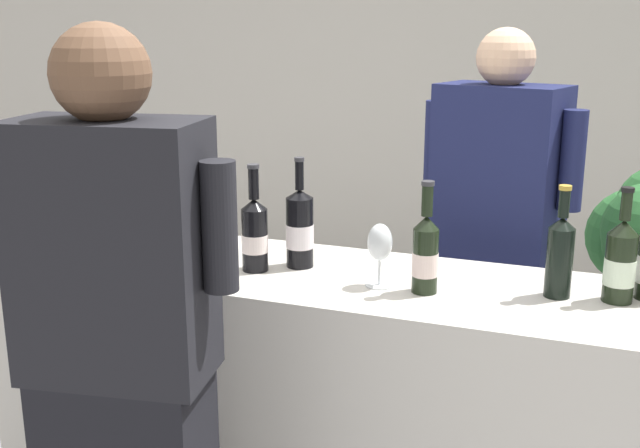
# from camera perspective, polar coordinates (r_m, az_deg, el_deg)

# --- Properties ---
(wall_back) EXTENTS (8.00, 0.10, 2.80)m
(wall_back) POSITION_cam_1_polar(r_m,az_deg,el_deg) (4.69, 12.52, 11.01)
(wall_back) COLOR beige
(wall_back) RESTS_ON ground_plane
(counter) EXTENTS (2.26, 0.56, 0.96)m
(counter) POSITION_cam_1_polar(r_m,az_deg,el_deg) (2.46, 2.02, -14.51)
(counter) COLOR beige
(counter) RESTS_ON ground_plane
(wine_bottle_0) EXTENTS (0.07, 0.07, 0.31)m
(wine_bottle_0) POSITION_cam_1_polar(r_m,az_deg,el_deg) (2.16, 17.51, -2.13)
(wine_bottle_0) COLOR black
(wine_bottle_0) RESTS_ON counter
(wine_bottle_1) EXTENTS (0.09, 0.09, 0.34)m
(wine_bottle_1) POSITION_cam_1_polar(r_m,az_deg,el_deg) (2.32, -1.53, -0.33)
(wine_bottle_1) COLOR black
(wine_bottle_1) RESTS_ON counter
(wine_bottle_2) EXTENTS (0.07, 0.07, 0.34)m
(wine_bottle_2) POSITION_cam_1_polar(r_m,az_deg,el_deg) (2.58, -11.28, 1.21)
(wine_bottle_2) COLOR black
(wine_bottle_2) RESTS_ON counter
(wine_bottle_3) EXTENTS (0.07, 0.07, 0.31)m
(wine_bottle_3) POSITION_cam_1_polar(r_m,az_deg,el_deg) (2.11, 7.89, -2.17)
(wine_bottle_3) COLOR black
(wine_bottle_3) RESTS_ON counter
(wine_bottle_5) EXTENTS (0.09, 0.09, 0.32)m
(wine_bottle_5) POSITION_cam_1_polar(r_m,az_deg,el_deg) (2.63, -13.69, 0.94)
(wine_bottle_5) COLOR black
(wine_bottle_5) RESTS_ON counter
(wine_bottle_6) EXTENTS (0.08, 0.08, 0.31)m
(wine_bottle_6) POSITION_cam_1_polar(r_m,az_deg,el_deg) (2.18, 21.55, -2.63)
(wine_bottle_6) COLOR black
(wine_bottle_6) RESTS_ON counter
(wine_bottle_7) EXTENTS (0.08, 0.08, 0.33)m
(wine_bottle_7) POSITION_cam_1_polar(r_m,az_deg,el_deg) (2.29, -4.91, -0.71)
(wine_bottle_7) COLOR black
(wine_bottle_7) RESTS_ON counter
(wine_glass) EXTENTS (0.08, 0.08, 0.18)m
(wine_glass) POSITION_cam_1_polar(r_m,az_deg,el_deg) (2.15, 4.50, -1.59)
(wine_glass) COLOR silver
(wine_glass) RESTS_ON counter
(ice_bucket) EXTENTS (0.24, 0.24, 0.22)m
(ice_bucket) POSITION_cam_1_polar(r_m,az_deg,el_deg) (2.32, -12.11, -0.83)
(ice_bucket) COLOR silver
(ice_bucket) RESTS_ON counter
(person_server) EXTENTS (0.57, 0.35, 1.67)m
(person_server) POSITION_cam_1_polar(r_m,az_deg,el_deg) (2.83, 12.81, -3.42)
(person_server) COLOR black
(person_server) RESTS_ON ground_plane
(person_guest) EXTENTS (0.59, 0.31, 1.69)m
(person_guest) POSITION_cam_1_polar(r_m,az_deg,el_deg) (1.94, -14.48, -12.00)
(person_guest) COLOR black
(person_guest) RESTS_ON ground_plane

